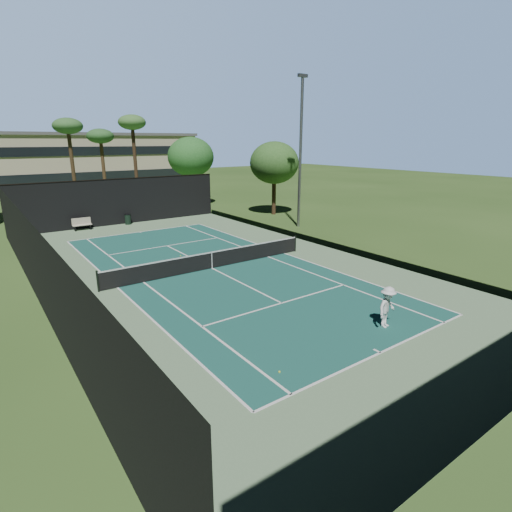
{
  "coord_description": "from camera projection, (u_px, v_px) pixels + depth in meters",
  "views": [
    {
      "loc": [
        -10.85,
        -19.47,
        7.17
      ],
      "look_at": [
        1.0,
        -3.0,
        1.3
      ],
      "focal_mm": 28.0,
      "sensor_mm": 36.0,
      "label": 1
    }
  ],
  "objects": [
    {
      "name": "trash_bin",
      "position": [
        128.0,
        219.0,
        35.4
      ],
      "size": [
        0.56,
        0.56,
        0.95
      ],
      "color": "black",
      "rests_on": "ground"
    },
    {
      "name": "tennis_ball_c",
      "position": [
        205.0,
        257.0,
        25.39
      ],
      "size": [
        0.07,
        0.07,
        0.07
      ],
      "primitive_type": "sphere",
      "color": "#E5F537",
      "rests_on": "ground"
    },
    {
      "name": "tennis_ball_a",
      "position": [
        279.0,
        372.0,
        12.8
      ],
      "size": [
        0.08,
        0.08,
        0.08
      ],
      "primitive_type": "sphere",
      "color": "yellow",
      "rests_on": "ground"
    },
    {
      "name": "court_lines",
      "position": [
        212.0,
        268.0,
        23.26
      ],
      "size": [
        11.07,
        23.87,
        0.01
      ],
      "color": "white",
      "rests_on": "ground"
    },
    {
      "name": "fence",
      "position": [
        210.0,
        235.0,
        22.76
      ],
      "size": [
        18.04,
        32.05,
        4.03
      ],
      "color": "black",
      "rests_on": "ground"
    },
    {
      "name": "tennis_ball_b",
      "position": [
        181.0,
        256.0,
        25.7
      ],
      "size": [
        0.08,
        0.08,
        0.08
      ],
      "primitive_type": "sphere",
      "color": "#CBEA35",
      "rests_on": "ground"
    },
    {
      "name": "campus_building",
      "position": [
        54.0,
        162.0,
        57.95
      ],
      "size": [
        40.5,
        12.5,
        8.3
      ],
      "color": "beige",
      "rests_on": "ground"
    },
    {
      "name": "player",
      "position": [
        387.0,
        307.0,
        15.77
      ],
      "size": [
        1.2,
        0.84,
        1.69
      ],
      "primitive_type": "imported",
      "rotation": [
        0.0,
        0.0,
        0.21
      ],
      "color": "white",
      "rests_on": "ground"
    },
    {
      "name": "apron_slab",
      "position": [
        212.0,
        268.0,
        23.26
      ],
      "size": [
        18.0,
        32.0,
        0.01
      ],
      "primitive_type": "cube",
      "color": "#678C62",
      "rests_on": "ground"
    },
    {
      "name": "court_surface",
      "position": [
        212.0,
        268.0,
        23.26
      ],
      "size": [
        10.97,
        23.77,
        0.01
      ],
      "primitive_type": "cube",
      "color": "#1A564C",
      "rests_on": "ground"
    },
    {
      "name": "decid_tree_b",
      "position": [
        274.0,
        163.0,
        39.06
      ],
      "size": [
        4.8,
        4.8,
        7.14
      ],
      "color": "#48311E",
      "rests_on": "ground"
    },
    {
      "name": "palm_b",
      "position": [
        100.0,
        139.0,
        42.33
      ],
      "size": [
        2.8,
        2.8,
        8.42
      ],
      "color": "#4E3821",
      "rests_on": "ground"
    },
    {
      "name": "ground",
      "position": [
        212.0,
        269.0,
        23.26
      ],
      "size": [
        160.0,
        160.0,
        0.0
      ],
      "primitive_type": "plane",
      "color": "#32541F",
      "rests_on": "ground"
    },
    {
      "name": "tennis_net",
      "position": [
        212.0,
        259.0,
        23.11
      ],
      "size": [
        12.9,
        0.1,
        1.1
      ],
      "color": "black",
      "rests_on": "ground"
    },
    {
      "name": "tennis_ball_d",
      "position": [
        129.0,
        267.0,
        23.48
      ],
      "size": [
        0.06,
        0.06,
        0.06
      ],
      "primitive_type": "sphere",
      "color": "#E5EF36",
      "rests_on": "ground"
    },
    {
      "name": "palm_c",
      "position": [
        132.0,
        126.0,
        41.05
      ],
      "size": [
        2.8,
        2.8,
        9.77
      ],
      "color": "#402B1B",
      "rests_on": "ground"
    },
    {
      "name": "palm_a",
      "position": [
        68.0,
        130.0,
        38.58
      ],
      "size": [
        2.8,
        2.8,
        9.32
      ],
      "color": "#46331E",
      "rests_on": "ground"
    },
    {
      "name": "park_bench",
      "position": [
        82.0,
        224.0,
        33.13
      ],
      "size": [
        1.5,
        0.45,
        1.02
      ],
      "color": "beige",
      "rests_on": "ground"
    },
    {
      "name": "decid_tree_a",
      "position": [
        191.0,
        157.0,
        44.52
      ],
      "size": [
        5.12,
        5.12,
        7.62
      ],
      "color": "#48341F",
      "rests_on": "ground"
    },
    {
      "name": "light_pole",
      "position": [
        300.0,
        150.0,
        32.88
      ],
      "size": [
        0.9,
        0.25,
        12.22
      ],
      "color": "gray",
      "rests_on": "ground"
    }
  ]
}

